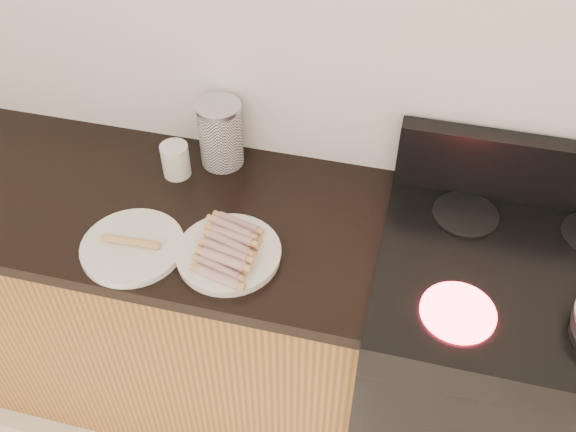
% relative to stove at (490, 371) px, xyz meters
% --- Properties ---
extents(wall_back, '(4.00, 0.04, 2.60)m').
position_rel_stove_xyz_m(wall_back, '(-0.78, 0.32, 0.84)').
color(wall_back, silver).
rests_on(wall_back, ground).
extents(cabinet_base, '(2.20, 0.59, 0.86)m').
position_rel_stove_xyz_m(cabinet_base, '(-1.48, 0.01, -0.03)').
color(cabinet_base, '#A7672B').
rests_on(cabinet_base, floor).
extents(counter_slab, '(2.20, 0.62, 0.04)m').
position_rel_stove_xyz_m(counter_slab, '(-1.48, 0.01, 0.42)').
color(counter_slab, black).
rests_on(counter_slab, cabinet_base).
extents(stove, '(0.76, 0.65, 0.91)m').
position_rel_stove_xyz_m(stove, '(0.00, 0.00, 0.00)').
color(stove, black).
rests_on(stove, floor).
extents(stove_panel, '(0.76, 0.06, 0.20)m').
position_rel_stove_xyz_m(stove_panel, '(0.00, 0.28, 0.55)').
color(stove_panel, black).
rests_on(stove_panel, stove).
extents(burner_near_left, '(0.18, 0.18, 0.01)m').
position_rel_stove_xyz_m(burner_near_left, '(-0.17, -0.17, 0.46)').
color(burner_near_left, '#FF1E2D').
rests_on(burner_near_left, stove).
extents(burner_far_left, '(0.18, 0.18, 0.01)m').
position_rel_stove_xyz_m(burner_far_left, '(-0.17, 0.17, 0.46)').
color(burner_far_left, black).
rests_on(burner_far_left, stove).
extents(main_plate, '(0.35, 0.35, 0.02)m').
position_rel_stove_xyz_m(main_plate, '(-0.76, -0.12, 0.45)').
color(main_plate, white).
rests_on(main_plate, counter_slab).
extents(side_plate, '(0.35, 0.35, 0.02)m').
position_rel_stove_xyz_m(side_plate, '(-1.01, -0.16, 0.45)').
color(side_plate, white).
rests_on(side_plate, counter_slab).
extents(hotdog_pile, '(0.12, 0.25, 0.05)m').
position_rel_stove_xyz_m(hotdog_pile, '(-0.76, -0.12, 0.48)').
color(hotdog_pile, maroon).
rests_on(hotdog_pile, main_plate).
extents(plain_sausages, '(0.14, 0.03, 0.02)m').
position_rel_stove_xyz_m(plain_sausages, '(-1.01, -0.16, 0.47)').
color(plain_sausages, '#BB764B').
rests_on(plain_sausages, side_plate).
extents(canister, '(0.13, 0.13, 0.20)m').
position_rel_stove_xyz_m(canister, '(-0.89, 0.25, 0.55)').
color(canister, white).
rests_on(canister, counter_slab).
extents(mug, '(0.10, 0.10, 0.10)m').
position_rel_stove_xyz_m(mug, '(-1.01, 0.16, 0.50)').
color(mug, white).
rests_on(mug, counter_slab).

